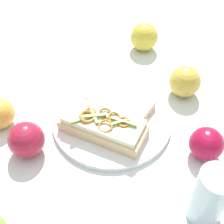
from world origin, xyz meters
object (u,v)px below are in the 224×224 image
object	(u,v)px
plate	(112,120)
sandwich	(103,125)
apple_0	(144,37)
apple_1	(26,140)
drinking_glass	(210,197)
apple_3	(206,144)
apple_2	(185,82)
bread_slice_side	(120,102)

from	to	relation	value
plate	sandwich	distance (m)	0.05
apple_0	apple_1	world-z (taller)	apple_0
drinking_glass	apple_3	bearing A→B (deg)	142.66
apple_2	apple_3	world-z (taller)	apple_2
plate	apple_3	distance (m)	0.22
plate	apple_0	world-z (taller)	apple_0
apple_2	apple_3	xyz separation A→B (m)	(0.18, -0.07, -0.00)
apple_1	drinking_glass	xyz separation A→B (m)	(0.28, 0.25, 0.02)
apple_0	apple_3	world-z (taller)	apple_0
bread_slice_side	apple_3	bearing A→B (deg)	176.16
bread_slice_side	drinking_glass	distance (m)	0.31
apple_3	drinking_glass	distance (m)	0.14
apple_0	apple_2	xyz separation A→B (m)	(0.22, -0.01, -0.00)
sandwich	apple_1	bearing A→B (deg)	40.84
bread_slice_side	apple_1	bearing A→B (deg)	65.69
plate	apple_2	distance (m)	0.21
bread_slice_side	apple_2	world-z (taller)	apple_2
plate	sandwich	size ratio (longest dim) A/B	1.41
bread_slice_side	apple_1	size ratio (longest dim) A/B	1.97
plate	apple_0	size ratio (longest dim) A/B	3.38
sandwich	drinking_glass	world-z (taller)	drinking_glass
bread_slice_side	apple_0	bearing A→B (deg)	-73.09
apple_2	sandwich	bearing A→B (deg)	-80.52
apple_2	drinking_glass	bearing A→B (deg)	-27.97
apple_0	apple_2	size ratio (longest dim) A/B	1.04
apple_1	drinking_glass	distance (m)	0.37
apple_0	plate	bearing A→B (deg)	-42.81
apple_0	apple_2	bearing A→B (deg)	-1.67
sandwich	apple_1	size ratio (longest dim) A/B	2.57
apple_0	apple_2	distance (m)	0.22
apple_2	bread_slice_side	bearing A→B (deg)	-95.36
plate	apple_2	size ratio (longest dim) A/B	3.50
bread_slice_side	apple_2	bearing A→B (deg)	-126.88
bread_slice_side	sandwich	bearing A→B (deg)	97.95
plate	apple_3	xyz separation A→B (m)	(0.17, 0.14, 0.03)
sandwich	bread_slice_side	bearing A→B (deg)	-90.16
apple_2	drinking_glass	size ratio (longest dim) A/B	0.63
apple_3	bread_slice_side	bearing A→B (deg)	-152.32
sandwich	drinking_glass	distance (m)	0.26
drinking_glass	apple_1	bearing A→B (deg)	-137.55
plate	sandwich	world-z (taller)	sandwich
bread_slice_side	drinking_glass	world-z (taller)	drinking_glass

